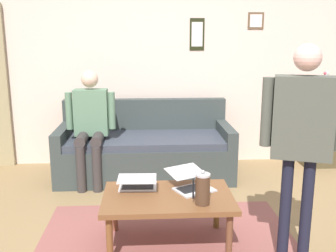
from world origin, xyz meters
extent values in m
plane|color=olive|center=(0.00, 0.00, 0.00)|extent=(7.68, 7.68, 0.00)
cube|color=#8E504A|center=(0.08, 0.11, 0.00)|extent=(2.11, 1.75, 0.01)
cube|color=beige|center=(0.00, -2.20, 1.35)|extent=(7.04, 0.10, 2.70)
cube|color=brown|center=(-1.16, -2.15, 1.84)|extent=(0.20, 0.02, 0.21)
cube|color=silver|center=(-1.16, -2.14, 1.84)|extent=(0.15, 0.00, 0.16)
cube|color=black|center=(-0.42, -2.15, 1.67)|extent=(0.19, 0.02, 0.40)
cube|color=silver|center=(-0.42, -2.14, 1.67)|extent=(0.14, 0.00, 0.30)
cube|color=#363E3D|center=(0.26, -1.60, 0.21)|extent=(2.03, 0.89, 0.42)
cube|color=#383E49|center=(0.26, -1.58, 0.46)|extent=(1.79, 0.81, 0.08)
cube|color=#363E3D|center=(0.26, -1.98, 0.65)|extent=(2.03, 0.14, 0.46)
cube|color=#363E3D|center=(-0.70, -1.60, 0.52)|extent=(0.12, 0.89, 0.20)
cube|color=#363E3D|center=(1.21, -1.60, 0.52)|extent=(0.12, 0.89, 0.20)
cube|color=brown|center=(0.08, 0.01, 0.40)|extent=(1.02, 0.65, 0.04)
cylinder|color=brown|center=(-0.36, 0.27, 0.19)|extent=(0.05, 0.05, 0.38)
cylinder|color=brown|center=(0.52, 0.27, 0.19)|extent=(0.05, 0.05, 0.38)
cylinder|color=brown|center=(-0.36, -0.24, 0.19)|extent=(0.05, 0.05, 0.38)
cylinder|color=brown|center=(0.52, -0.24, 0.19)|extent=(0.05, 0.05, 0.38)
cube|color=silver|center=(-0.14, -0.07, 0.43)|extent=(0.37, 0.34, 0.01)
cube|color=black|center=(-0.13, -0.09, 0.44)|extent=(0.29, 0.24, 0.00)
cube|color=silver|center=(-0.08, -0.19, 0.54)|extent=(0.36, 0.33, 0.05)
cube|color=white|center=(-0.08, -0.19, 0.54)|extent=(0.33, 0.29, 0.04)
cube|color=silver|center=(0.32, -0.17, 0.43)|extent=(0.32, 0.22, 0.01)
cube|color=black|center=(0.32, -0.15, 0.44)|extent=(0.26, 0.14, 0.00)
cube|color=silver|center=(0.32, -0.07, 0.54)|extent=(0.32, 0.21, 0.02)
cube|color=#273035|center=(0.32, -0.07, 0.54)|extent=(0.28, 0.19, 0.01)
cylinder|color=#4C3323|center=(-0.17, 0.19, 0.54)|extent=(0.11, 0.11, 0.22)
cylinder|color=#B7B7BC|center=(-0.17, 0.19, 0.65)|extent=(0.11, 0.11, 0.02)
sphere|color=#B2B2B7|center=(-0.17, 0.19, 0.68)|extent=(0.03, 0.03, 0.03)
cube|color=black|center=(-0.10, 0.19, 0.55)|extent=(0.01, 0.01, 0.15)
cube|color=#4C422A|center=(-2.00, -1.88, 0.38)|extent=(0.42, 0.32, 0.77)
cylinder|color=#96A19F|center=(-2.00, -1.88, 0.88)|extent=(0.07, 0.07, 0.23)
cylinder|color=#3D7038|center=(-1.99, -1.86, 1.10)|extent=(0.02, 0.01, 0.21)
sphere|color=#D54F63|center=(-1.99, -1.86, 1.20)|extent=(0.04, 0.04, 0.04)
cylinder|color=#3D7038|center=(-2.01, -1.87, 1.10)|extent=(0.02, 0.02, 0.21)
sphere|color=silver|center=(-2.01, -1.86, 1.20)|extent=(0.05, 0.05, 0.05)
cylinder|color=#3D7038|center=(-2.00, -1.86, 1.08)|extent=(0.03, 0.01, 0.16)
sphere|color=silver|center=(-2.00, -1.85, 1.16)|extent=(0.06, 0.06, 0.06)
cylinder|color=black|center=(-0.90, 0.34, 0.41)|extent=(0.08, 0.08, 0.81)
cylinder|color=black|center=(-0.76, 0.29, 0.41)|extent=(0.08, 0.08, 0.81)
cube|color=#4E5147|center=(-0.83, 0.31, 1.10)|extent=(0.44, 0.30, 0.58)
cylinder|color=#4E5147|center=(-0.60, 0.24, 1.13)|extent=(0.10, 0.10, 0.49)
sphere|color=beige|center=(-0.83, 0.31, 1.51)|extent=(0.19, 0.19, 0.19)
cylinder|color=#373231|center=(0.78, -1.14, 0.25)|extent=(0.10, 0.10, 0.50)
cylinder|color=#373231|center=(0.95, -1.14, 0.25)|extent=(0.10, 0.10, 0.50)
cylinder|color=#373231|center=(0.78, -1.32, 0.55)|extent=(0.12, 0.40, 0.12)
cylinder|color=#373231|center=(0.95, -1.32, 0.55)|extent=(0.12, 0.40, 0.12)
cube|color=slate|center=(0.86, -1.50, 0.81)|extent=(0.37, 0.20, 0.52)
cylinder|color=slate|center=(0.63, -1.45, 0.84)|extent=(0.08, 0.08, 0.42)
cylinder|color=slate|center=(1.10, -1.45, 0.84)|extent=(0.08, 0.08, 0.42)
sphere|color=beige|center=(0.86, -1.50, 1.19)|extent=(0.19, 0.19, 0.19)
camera|label=1|loc=(0.25, 2.88, 1.64)|focal=41.65mm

